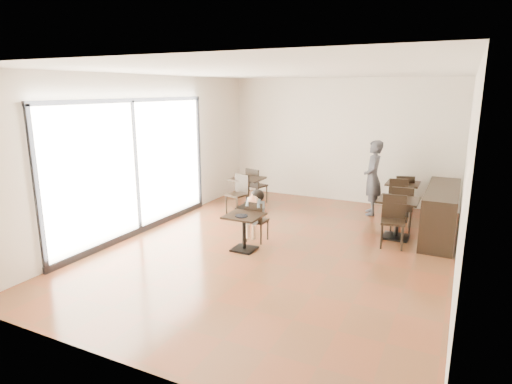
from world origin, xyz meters
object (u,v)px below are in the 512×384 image
Objects in this scene: cafe_table_mid at (397,219)px; cafe_table_left at (247,193)px; chair_mid_a at (401,208)px; adult_patron at (373,178)px; chair_back_b at (398,201)px; chair_left_b at (237,195)px; chair_left_a at (257,186)px; child_table at (244,233)px; chair_mid_b at (393,222)px; child at (257,216)px; chair_back_a at (403,194)px; cafe_table_back at (402,198)px; child_chair at (257,221)px.

cafe_table_mid is 1.04× the size of cafe_table_left.
chair_mid_a reaches higher than cafe_table_left.
chair_back_b is (0.65, -0.25, -0.42)m from adult_patron.
cafe_table_mid is at bearing 12.57° from chair_left_b.
chair_left_a is 1.00× the size of chair_left_b.
chair_left_b is at bearing -0.58° from chair_mid_a.
chair_mid_b is at bearing 29.63° from child_table.
cafe_table_left is 0.80× the size of chair_mid_a.
chair_mid_b is at bearing 82.27° from chair_mid_a.
child reaches higher than cafe_table_left.
chair_back_a is 0.74m from chair_back_b.
cafe_table_back is at bearing -156.22° from chair_left_a.
chair_mid_a is (2.43, 1.93, 0.07)m from child_chair.
child_table is at bearing 90.00° from child_chair.
child_chair is 3.48m from chair_back_b.
cafe_table_left is at bearing -9.11° from chair_mid_a.
chair_mid_a reaches higher than chair_back_b.
chair_back_a is (0.65, 0.49, -0.42)m from adult_patron.
child reaches higher than cafe_table_mid.
child_chair is at bearing 40.75° from chair_back_a.
chair_back_b is at bearing 74.79° from chair_back_a.
child_table is 4.53m from chair_back_a.
child_chair reaches higher than cafe_table_mid.
adult_patron reaches higher than child_chair.
cafe_table_back reaches higher than child_table.
chair_left_a is at bearing 115.94° from child.
chair_back_a is (-0.15, 2.54, -0.02)m from chair_mid_b.
adult_patron is 1.77m from cafe_table_mid.
adult_patron reaches higher than cafe_table_back.
cafe_table_mid is at bearing -150.37° from child_chair.
child_chair is 2.38m from cafe_table_left.
child is 3.10m from chair_mid_a.
chair_back_a is at bearing 85.74° from chair_mid_b.
chair_left_a is (-3.68, 0.64, -0.02)m from chair_mid_a.
chair_left_a reaches higher than child_table.
cafe_table_left is 1.01× the size of cafe_table_back.
chair_left_a reaches higher than cafe_table_left.
chair_left_b reaches higher than chair_back_a.
adult_patron is 1.90× the size of chair_back_a.
chair_left_b is (-1.25, 1.47, 0.06)m from child_chair.
chair_mid_a is at bearing 45.62° from child_table.
chair_left_a is at bearing 103.94° from chair_left_b.
adult_patron reaches higher than cafe_table_left.
adult_patron is at bearing -159.88° from chair_left_a.
child reaches higher than chair_mid_a.
chair_left_b is at bearing -49.61° from child_chair.
child_chair is at bearing -58.24° from cafe_table_left.
chair_left_b is at bearing 162.42° from chair_mid_b.
child reaches higher than chair_left_a.
child_table is 0.66× the size of child.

